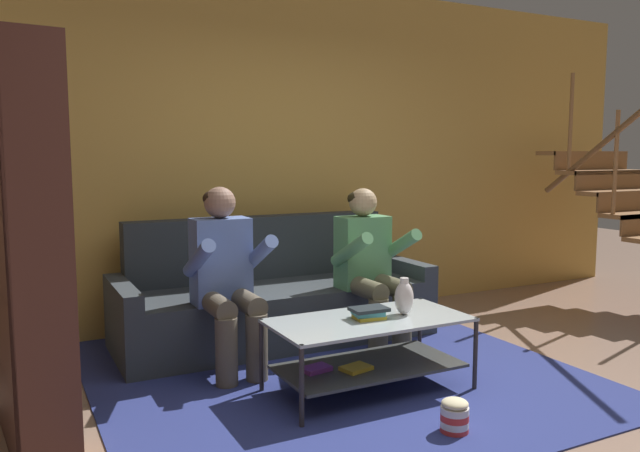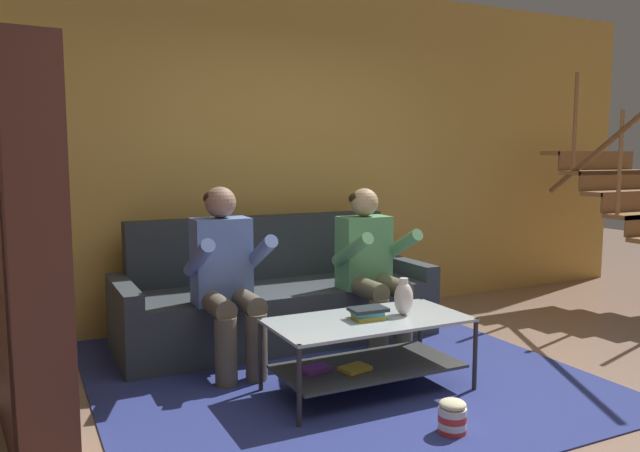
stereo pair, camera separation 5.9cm
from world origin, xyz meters
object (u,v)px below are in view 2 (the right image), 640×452
person_seated_right (371,262)px  person_seated_left (226,272)px  bookshelf (18,276)px  popcorn_tub (452,417)px  book_stack (368,313)px  coffee_table (367,343)px  couch (275,300)px  vase (404,298)px

person_seated_right → person_seated_left: bearing=179.8°
bookshelf → popcorn_tub: 2.31m
person_seated_left → bookshelf: size_ratio=0.62×
person_seated_right → popcorn_tub: size_ratio=6.36×
bookshelf → book_stack: bearing=-7.3°
person_seated_left → coffee_table: bearing=-49.4°
book_stack → popcorn_tub: (0.09, -0.70, -0.40)m
couch → bookshelf: bookshelf is taller
coffee_table → popcorn_tub: 0.74m
coffee_table → popcorn_tub: coffee_table is taller
coffee_table → book_stack: (0.01, 0.00, 0.19)m
couch → person_seated_right: bearing=-43.5°
couch → person_seated_left: size_ratio=1.98×
vase → popcorn_tub: bearing=-102.4°
couch → person_seated_right: (0.55, -0.53, 0.34)m
person_seated_right → book_stack: 0.89m
couch → book_stack: 1.28m
book_stack → person_seated_left: bearing=130.9°
person_seated_right → bookshelf: 2.40m
person_seated_right → vase: 0.79m
person_seated_left → popcorn_tub: 1.72m
couch → person_seated_right: 0.84m
couch → bookshelf: size_ratio=1.22×
person_seated_right → coffee_table: person_seated_right is taller
coffee_table → vase: vase is taller
person_seated_left → coffee_table: person_seated_left is taller
person_seated_left → person_seated_right: bearing=-0.2°
vase → bookshelf: 2.16m
coffee_table → popcorn_tub: bearing=-81.8°
popcorn_tub → couch: bearing=95.3°
popcorn_tub → coffee_table: bearing=98.2°
person_seated_right → couch: bearing=136.5°
couch → vase: bearing=-75.4°
popcorn_tub → person_seated_left: bearing=117.1°
person_seated_left → popcorn_tub: person_seated_left is taller
coffee_table → bookshelf: (-1.87, 0.24, 0.53)m
vase → book_stack: 0.26m
vase → popcorn_tub: (-0.15, -0.69, -0.47)m
popcorn_tub → person_seated_right: bearing=75.5°
person_seated_left → bookshelf: 1.34m
book_stack → bookshelf: (-1.88, 0.24, 0.35)m
coffee_table → bookshelf: size_ratio=0.61×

